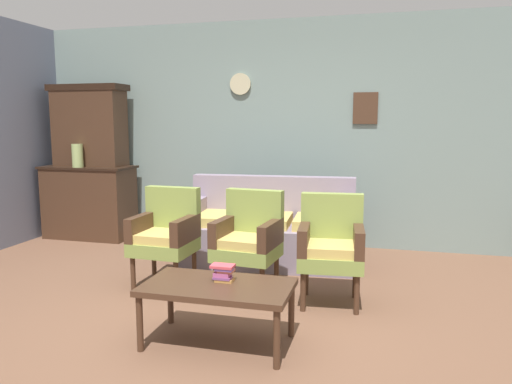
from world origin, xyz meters
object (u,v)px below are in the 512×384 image
armchair_near_couch_end (166,233)px  armchair_near_cabinet (331,244)px  book_stack_on_table (224,273)px  armchair_by_doorway (249,237)px  side_cabinet (90,202)px  vase_on_cabinet (77,156)px  floral_couch (269,232)px  coffee_table (218,290)px

armchair_near_couch_end → armchair_near_cabinet: same height
armchair_near_couch_end → book_stack_on_table: 1.29m
armchair_by_doorway → armchair_near_cabinet: 0.72m
armchair_near_cabinet → book_stack_on_table: 1.11m
side_cabinet → vase_on_cabinet: size_ratio=3.97×
floral_couch → armchair_near_couch_end: size_ratio=2.06×
coffee_table → vase_on_cabinet: bearing=138.3°
armchair_near_couch_end → armchair_by_doorway: (0.78, 0.02, 0.00)m
side_cabinet → book_stack_on_table: size_ratio=7.34×
side_cabinet → armchair_near_couch_end: side_cabinet is taller
armchair_by_doorway → coffee_table: (0.07, -1.03, -0.12)m
side_cabinet → floral_couch: (2.51, -0.52, -0.14)m
floral_couch → book_stack_on_table: size_ratio=11.80×
armchair_by_doorway → coffee_table: bearing=-86.1°
armchair_near_couch_end → coffee_table: armchair_near_couch_end is taller
book_stack_on_table → floral_couch: bearing=94.1°
armchair_by_doorway → book_stack_on_table: bearing=-84.6°
armchair_near_couch_end → vase_on_cabinet: bearing=143.2°
vase_on_cabinet → book_stack_on_table: size_ratio=1.85×
armchair_near_cabinet → side_cabinet: bearing=154.5°
side_cabinet → armchair_by_doorway: side_cabinet is taller
floral_couch → armchair_near_cabinet: (0.77, -1.04, 0.17)m
vase_on_cabinet → armchair_by_doorway: size_ratio=0.32×
armchair_by_doorway → coffee_table: 1.04m
armchair_by_doorway → armchair_near_couch_end: bearing=-178.8°
vase_on_cabinet → book_stack_on_table: bearing=-40.7°
armchair_by_doorway → armchair_near_cabinet: size_ratio=1.00×
armchair_by_doorway → book_stack_on_table: armchair_by_doorway is taller
side_cabinet → armchair_near_cabinet: (3.28, -1.57, 0.03)m
side_cabinet → armchair_by_doorway: size_ratio=1.28×
vase_on_cabinet → floral_couch: 2.67m
armchair_near_couch_end → book_stack_on_table: armchair_near_couch_end is taller
armchair_near_cabinet → book_stack_on_table: bearing=-124.6°
armchair_near_couch_end → book_stack_on_table: bearing=-47.6°
armchair_by_doorway → coffee_table: armchair_by_doorway is taller
side_cabinet → floral_couch: 2.57m
side_cabinet → armchair_near_couch_end: bearing=-40.5°
vase_on_cabinet → armchair_near_couch_end: size_ratio=0.32×
book_stack_on_table → side_cabinet: bearing=136.9°
armchair_near_cabinet → book_stack_on_table: size_ratio=5.72×
side_cabinet → coffee_table: (2.63, -2.54, -0.09)m
armchair_near_couch_end → armchair_near_cabinet: 1.50m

